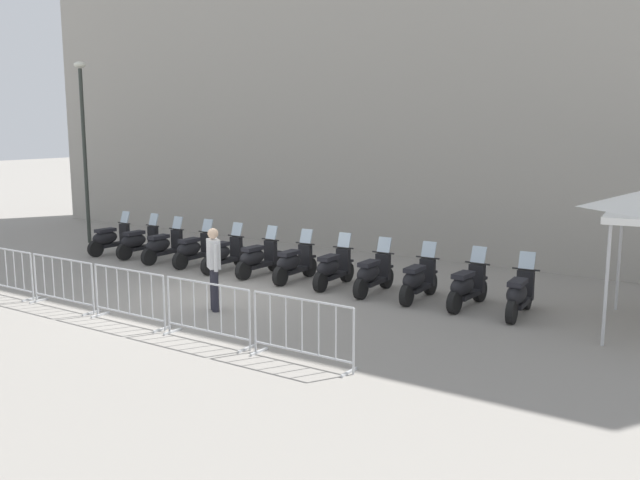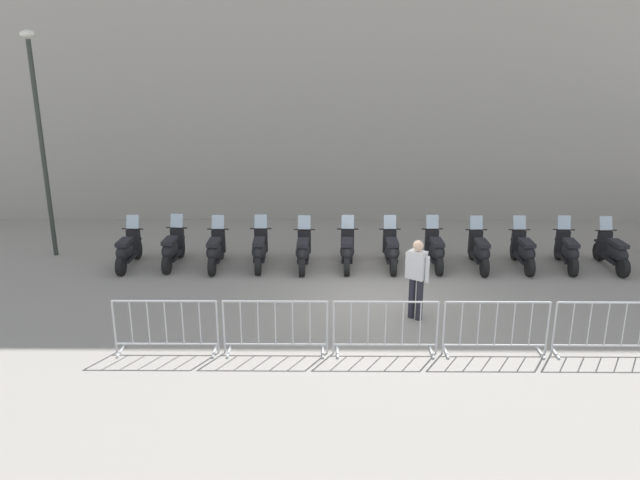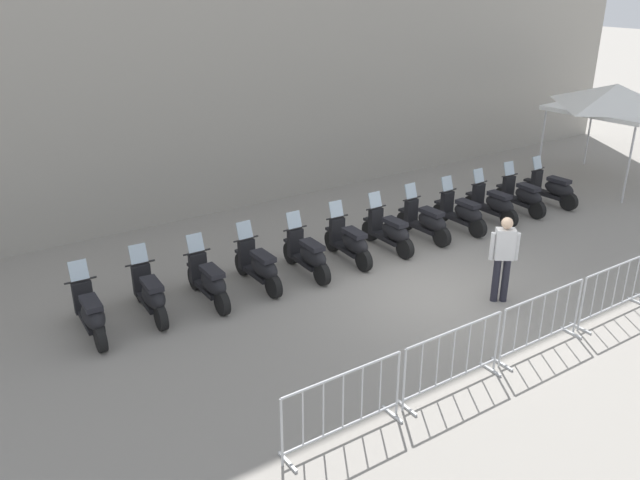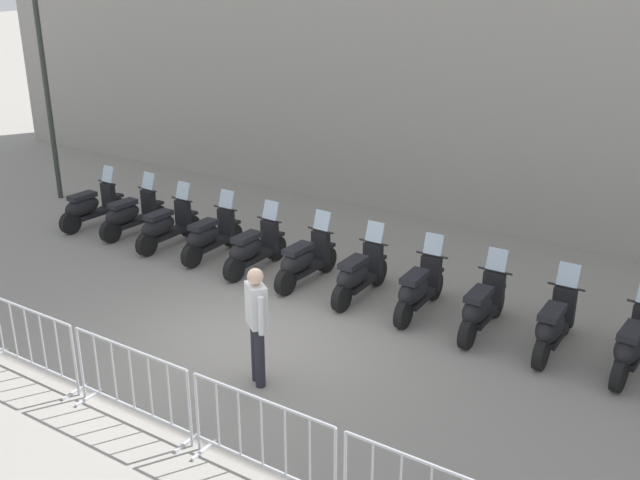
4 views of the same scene
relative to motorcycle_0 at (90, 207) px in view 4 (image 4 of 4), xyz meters
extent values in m
plane|color=gray|center=(5.91, -2.76, -0.45)|extent=(120.00, 120.00, 0.00)
cylinder|color=black|center=(0.10, 0.69, -0.21)|extent=(0.21, 0.50, 0.48)
cylinder|color=black|center=(-0.08, -0.53, -0.21)|extent=(0.21, 0.50, 0.48)
cube|color=black|center=(0.01, 0.08, -0.17)|extent=(0.40, 0.90, 0.10)
ellipsoid|color=black|center=(-0.03, -0.20, 0.07)|extent=(0.48, 0.88, 0.40)
cube|color=black|center=(-0.02, -0.17, 0.29)|extent=(0.36, 0.63, 0.10)
cube|color=black|center=(0.07, 0.51, 0.10)|extent=(0.36, 0.19, 0.60)
cylinder|color=black|center=(0.07, 0.51, 0.43)|extent=(0.56, 0.12, 0.04)
cube|color=silver|center=(0.08, 0.56, 0.61)|extent=(0.34, 0.18, 0.35)
cube|color=black|center=(0.10, 0.69, 0.06)|extent=(0.24, 0.35, 0.06)
cylinder|color=black|center=(1.23, 0.69, -0.21)|extent=(0.21, 0.50, 0.48)
cylinder|color=black|center=(1.04, -0.53, -0.21)|extent=(0.21, 0.50, 0.48)
cube|color=black|center=(1.14, 0.08, -0.17)|extent=(0.41, 0.90, 0.10)
ellipsoid|color=black|center=(1.09, -0.20, 0.07)|extent=(0.49, 0.89, 0.40)
cube|color=black|center=(1.10, -0.16, 0.29)|extent=(0.37, 0.64, 0.10)
cube|color=black|center=(1.20, 0.51, 0.10)|extent=(0.36, 0.19, 0.60)
cylinder|color=black|center=(1.20, 0.51, 0.43)|extent=(0.56, 0.12, 0.04)
cube|color=silver|center=(1.21, 0.56, 0.61)|extent=(0.34, 0.19, 0.35)
cube|color=black|center=(1.23, 0.69, 0.06)|extent=(0.25, 0.35, 0.06)
cylinder|color=black|center=(2.31, 0.48, -0.21)|extent=(0.19, 0.49, 0.48)
cylinder|color=black|center=(2.17, -0.76, -0.21)|extent=(0.19, 0.49, 0.48)
cube|color=black|center=(2.24, -0.14, -0.17)|extent=(0.37, 0.89, 0.10)
ellipsoid|color=black|center=(2.21, -0.42, 0.07)|extent=(0.45, 0.87, 0.40)
cube|color=black|center=(2.21, -0.39, 0.29)|extent=(0.34, 0.63, 0.10)
cube|color=black|center=(2.29, 0.29, 0.10)|extent=(0.35, 0.18, 0.60)
cylinder|color=black|center=(2.29, 0.29, 0.43)|extent=(0.56, 0.10, 0.04)
cube|color=silver|center=(2.29, 0.34, 0.61)|extent=(0.33, 0.17, 0.35)
cube|color=black|center=(2.31, 0.48, 0.06)|extent=(0.23, 0.34, 0.06)
cylinder|color=black|center=(3.41, 0.42, -0.21)|extent=(0.18, 0.49, 0.48)
cylinder|color=black|center=(3.30, -0.81, -0.21)|extent=(0.18, 0.49, 0.48)
cube|color=black|center=(3.36, -0.20, -0.17)|extent=(0.35, 0.89, 0.10)
ellipsoid|color=black|center=(3.33, -0.47, 0.07)|extent=(0.43, 0.87, 0.40)
cube|color=black|center=(3.34, -0.44, 0.29)|extent=(0.33, 0.62, 0.10)
cube|color=black|center=(3.39, 0.24, 0.10)|extent=(0.35, 0.17, 0.60)
cylinder|color=black|center=(3.39, 0.24, 0.43)|extent=(0.56, 0.08, 0.04)
cube|color=silver|center=(3.40, 0.29, 0.61)|extent=(0.33, 0.17, 0.35)
cube|color=black|center=(3.41, 0.42, 0.06)|extent=(0.23, 0.34, 0.06)
cylinder|color=black|center=(4.54, 0.24, -0.21)|extent=(0.20, 0.49, 0.48)
cylinder|color=black|center=(4.39, -0.99, -0.21)|extent=(0.20, 0.49, 0.48)
cube|color=black|center=(4.46, -0.38, -0.17)|extent=(0.38, 0.90, 0.10)
ellipsoid|color=black|center=(4.43, -0.65, 0.07)|extent=(0.46, 0.88, 0.40)
cube|color=black|center=(4.43, -0.62, 0.29)|extent=(0.35, 0.63, 0.10)
cube|color=black|center=(4.51, 0.05, 0.10)|extent=(0.35, 0.18, 0.60)
cylinder|color=black|center=(4.51, 0.05, 0.43)|extent=(0.56, 0.10, 0.04)
cube|color=silver|center=(4.52, 0.10, 0.61)|extent=(0.33, 0.18, 0.35)
cube|color=black|center=(4.54, 0.24, 0.06)|extent=(0.24, 0.34, 0.06)
cylinder|color=black|center=(5.67, 0.18, -0.21)|extent=(0.21, 0.49, 0.48)
cylinder|color=black|center=(5.49, -1.05, -0.21)|extent=(0.21, 0.49, 0.48)
cube|color=black|center=(5.58, -0.44, -0.17)|extent=(0.40, 0.90, 0.10)
ellipsoid|color=black|center=(5.54, -0.71, 0.07)|extent=(0.47, 0.88, 0.40)
cube|color=black|center=(5.54, -0.68, 0.29)|extent=(0.36, 0.63, 0.10)
cube|color=black|center=(5.64, -0.01, 0.10)|extent=(0.36, 0.19, 0.60)
cylinder|color=black|center=(5.64, -0.01, 0.43)|extent=(0.56, 0.11, 0.04)
cube|color=silver|center=(5.65, 0.04, 0.61)|extent=(0.34, 0.18, 0.35)
cube|color=black|center=(5.67, 0.18, 0.06)|extent=(0.24, 0.34, 0.06)
cylinder|color=black|center=(6.75, 0.07, -0.21)|extent=(0.18, 0.49, 0.48)
cylinder|color=black|center=(6.64, -1.16, -0.21)|extent=(0.18, 0.49, 0.48)
cube|color=black|center=(6.69, -0.55, -0.17)|extent=(0.36, 0.89, 0.10)
ellipsoid|color=black|center=(6.67, -0.82, 0.07)|extent=(0.44, 0.87, 0.40)
cube|color=black|center=(6.67, -0.79, 0.29)|extent=(0.33, 0.62, 0.10)
cube|color=black|center=(6.73, -0.11, 0.10)|extent=(0.35, 0.17, 0.60)
cylinder|color=black|center=(6.73, -0.11, 0.43)|extent=(0.56, 0.09, 0.04)
cube|color=silver|center=(6.74, -0.06, 0.61)|extent=(0.33, 0.17, 0.35)
cube|color=black|center=(6.75, 0.07, 0.06)|extent=(0.23, 0.34, 0.06)
cylinder|color=black|center=(7.85, -0.01, -0.21)|extent=(0.17, 0.49, 0.48)
cylinder|color=black|center=(7.77, -1.25, -0.21)|extent=(0.17, 0.49, 0.48)
cube|color=black|center=(7.81, -0.63, -0.17)|extent=(0.33, 0.88, 0.10)
ellipsoid|color=black|center=(7.79, -0.91, 0.07)|extent=(0.41, 0.86, 0.40)
cube|color=black|center=(7.79, -0.88, 0.29)|extent=(0.32, 0.62, 0.10)
cube|color=black|center=(7.84, -0.20, 0.10)|extent=(0.35, 0.16, 0.60)
cylinder|color=black|center=(7.84, -0.20, 0.43)|extent=(0.56, 0.07, 0.04)
cube|color=silver|center=(7.84, -0.15, 0.61)|extent=(0.33, 0.16, 0.35)
cube|color=black|center=(7.85, -0.01, 0.06)|extent=(0.22, 0.33, 0.06)
cylinder|color=black|center=(8.97, -0.18, -0.21)|extent=(0.18, 0.49, 0.48)
cylinder|color=black|center=(8.86, -1.42, -0.21)|extent=(0.18, 0.49, 0.48)
cube|color=black|center=(8.92, -0.80, -0.17)|extent=(0.35, 0.89, 0.10)
ellipsoid|color=black|center=(8.89, -1.08, 0.07)|extent=(0.43, 0.87, 0.40)
cube|color=black|center=(8.90, -1.05, 0.29)|extent=(0.33, 0.62, 0.10)
cube|color=black|center=(8.95, -0.37, 0.10)|extent=(0.35, 0.17, 0.60)
cylinder|color=black|center=(8.95, -0.37, 0.43)|extent=(0.56, 0.08, 0.04)
cube|color=silver|center=(8.96, -0.32, 0.61)|extent=(0.33, 0.17, 0.35)
cube|color=black|center=(8.97, -0.18, 0.06)|extent=(0.23, 0.34, 0.06)
cylinder|color=black|center=(10.08, -0.28, -0.21)|extent=(0.18, 0.49, 0.48)
cylinder|color=black|center=(9.98, -1.51, -0.21)|extent=(0.18, 0.49, 0.48)
cube|color=black|center=(10.03, -0.90, -0.17)|extent=(0.35, 0.89, 0.10)
ellipsoid|color=black|center=(10.01, -1.17, 0.07)|extent=(0.43, 0.87, 0.40)
cube|color=black|center=(10.01, -1.14, 0.29)|extent=(0.33, 0.62, 0.10)
cube|color=black|center=(10.07, -0.46, 0.10)|extent=(0.35, 0.17, 0.60)
cylinder|color=black|center=(10.07, -0.46, 0.43)|extent=(0.56, 0.08, 0.04)
cube|color=silver|center=(10.07, -0.41, 0.61)|extent=(0.33, 0.17, 0.35)
cube|color=black|center=(10.08, -0.28, 0.06)|extent=(0.23, 0.34, 0.06)
cylinder|color=black|center=(11.05, -1.61, -0.21)|extent=(0.21, 0.50, 0.48)
cube|color=black|center=(11.14, -1.00, -0.17)|extent=(0.41, 0.90, 0.10)
ellipsoid|color=black|center=(11.10, -1.27, 0.07)|extent=(0.49, 0.89, 0.40)
cube|color=black|center=(11.10, -1.24, 0.29)|extent=(0.37, 0.64, 0.10)
cube|color=#B2B5B7|center=(4.52, -5.08, -0.43)|extent=(0.08, 0.44, 0.04)
cylinder|color=#B2B5B7|center=(4.59, -5.09, 0.07)|extent=(0.04, 0.04, 1.05)
cylinder|color=#B2B5B7|center=(3.64, -5.00, 0.60)|extent=(1.92, 0.23, 0.04)
cylinder|color=#B2B5B7|center=(3.64, -5.00, -0.27)|extent=(1.92, 0.23, 0.04)
cylinder|color=#B2B5B7|center=(3.32, -4.97, 0.16)|extent=(0.02, 0.02, 0.87)
cylinder|color=#B2B5B7|center=(3.64, -5.00, 0.16)|extent=(0.02, 0.02, 0.87)
cylinder|color=#B2B5B7|center=(3.95, -5.03, 0.16)|extent=(0.02, 0.02, 0.87)
cylinder|color=#B2B5B7|center=(4.27, -5.06, 0.16)|extent=(0.02, 0.02, 0.87)
cube|color=#B2B5B7|center=(4.79, -5.11, -0.43)|extent=(0.08, 0.44, 0.04)
cube|color=#B2B5B7|center=(6.55, -5.29, -0.43)|extent=(0.08, 0.44, 0.04)
cylinder|color=#B2B5B7|center=(4.71, -5.10, 0.07)|extent=(0.04, 0.04, 1.05)
cylinder|color=#B2B5B7|center=(6.63, -5.29, 0.07)|extent=(0.04, 0.04, 1.05)
cylinder|color=#B2B5B7|center=(5.67, -5.20, 0.60)|extent=(1.92, 0.23, 0.04)
cylinder|color=#B2B5B7|center=(5.67, -5.20, -0.27)|extent=(1.92, 0.23, 0.04)
cylinder|color=#B2B5B7|center=(5.03, -5.14, 0.16)|extent=(0.02, 0.02, 0.87)
cylinder|color=#B2B5B7|center=(5.35, -5.17, 0.16)|extent=(0.02, 0.02, 0.87)
cylinder|color=#B2B5B7|center=(5.67, -5.20, 0.16)|extent=(0.02, 0.02, 0.87)
cylinder|color=#B2B5B7|center=(5.99, -5.23, 0.16)|extent=(0.02, 0.02, 0.87)
cylinder|color=#B2B5B7|center=(6.31, -5.26, 0.16)|extent=(0.02, 0.02, 0.87)
cube|color=#B2B5B7|center=(6.82, -5.31, -0.43)|extent=(0.08, 0.44, 0.04)
cylinder|color=#B2B5B7|center=(6.75, -5.31, 0.07)|extent=(0.04, 0.04, 1.05)
cylinder|color=#B2B5B7|center=(8.66, -5.50, 0.07)|extent=(0.04, 0.04, 1.05)
cylinder|color=#B2B5B7|center=(7.70, -5.40, 0.60)|extent=(1.92, 0.23, 0.04)
cylinder|color=#B2B5B7|center=(7.70, -5.40, -0.27)|extent=(1.92, 0.23, 0.04)
cylinder|color=#B2B5B7|center=(7.07, -5.34, 0.16)|extent=(0.02, 0.02, 0.87)
cylinder|color=#B2B5B7|center=(7.38, -5.37, 0.16)|extent=(0.02, 0.02, 0.87)
cylinder|color=#B2B5B7|center=(7.70, -5.40, 0.16)|extent=(0.02, 0.02, 0.87)
cylinder|color=#B2B5B7|center=(8.02, -5.43, 0.16)|extent=(0.02, 0.02, 0.87)
cylinder|color=#B2B5B7|center=(8.34, -5.46, 0.16)|extent=(0.02, 0.02, 0.87)
cylinder|color=#B2B5B7|center=(8.78, -5.51, 0.07)|extent=(0.04, 0.04, 1.05)
cylinder|color=#B2B5B7|center=(9.74, -5.60, 0.60)|extent=(1.92, 0.23, 0.04)
cylinder|color=#B2B5B7|center=(9.10, -5.54, 0.16)|extent=(0.02, 0.02, 0.87)
cylinder|color=#2D332D|center=(-2.15, 1.19, 2.34)|extent=(0.12, 0.12, 5.59)
cylinder|color=#23232D|center=(6.53, -3.65, 0.00)|extent=(0.14, 0.14, 0.90)
cylinder|color=#23232D|center=(6.66, -3.77, 0.00)|extent=(0.14, 0.14, 0.90)
cube|color=silver|center=(6.59, -3.71, 0.75)|extent=(0.42, 0.40, 0.60)
sphere|color=beige|center=(6.59, -3.71, 1.17)|extent=(0.22, 0.22, 0.22)
cylinder|color=silver|center=(6.42, -3.56, 0.70)|extent=(0.09, 0.09, 0.55)
cylinder|color=silver|center=(6.76, -3.86, 0.70)|extent=(0.09, 0.09, 0.55)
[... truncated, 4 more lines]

